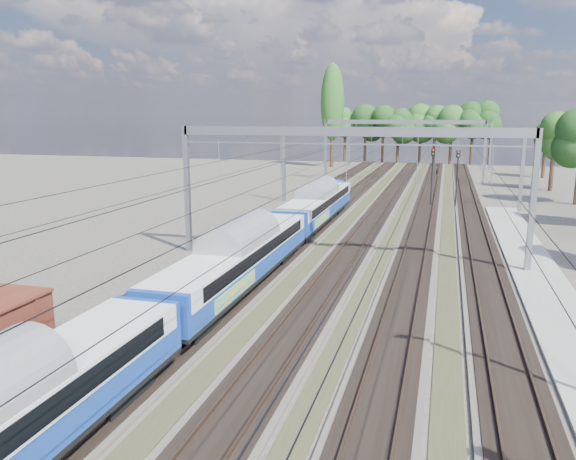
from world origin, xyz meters
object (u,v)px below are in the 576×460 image
(worker, at_px, (438,170))
(signal_near, at_px, (432,170))
(signal_far, at_px, (457,172))
(emu_train, at_px, (238,252))

(worker, bearing_deg, signal_near, 179.10)
(signal_far, bearing_deg, signal_near, 160.58)
(emu_train, height_order, signal_far, signal_far)
(signal_near, height_order, signal_far, signal_near)
(emu_train, xyz_separation_m, signal_far, (11.99, 34.16, 1.44))
(worker, distance_m, signal_far, 32.88)
(emu_train, relative_size, worker, 31.62)
(signal_near, xyz_separation_m, signal_far, (2.58, 0.01, -0.11))
(signal_near, bearing_deg, worker, 100.42)
(worker, relative_size, signal_far, 0.31)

